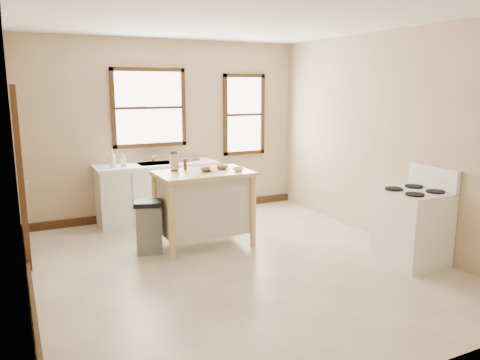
% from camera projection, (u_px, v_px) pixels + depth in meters
% --- Properties ---
extents(floor, '(5.00, 5.00, 0.00)m').
position_uv_depth(floor, '(236.00, 264.00, 5.55)').
color(floor, '#BEAD97').
rests_on(floor, ground).
extents(ceiling, '(5.00, 5.00, 0.00)m').
position_uv_depth(ceiling, '(236.00, 18.00, 5.00)').
color(ceiling, white).
rests_on(ceiling, ground).
extents(wall_back, '(4.50, 0.04, 2.80)m').
position_uv_depth(wall_back, '(168.00, 129.00, 7.47)').
color(wall_back, '#CDB187').
rests_on(wall_back, ground).
extents(wall_left, '(0.04, 5.00, 2.80)m').
position_uv_depth(wall_left, '(16.00, 161.00, 4.30)').
color(wall_left, '#CDB187').
rests_on(wall_left, ground).
extents(wall_right, '(0.04, 5.00, 2.80)m').
position_uv_depth(wall_right, '(387.00, 138.00, 6.25)').
color(wall_right, '#CDB187').
rests_on(wall_right, ground).
extents(window_main, '(1.17, 0.06, 1.22)m').
position_uv_depth(window_main, '(149.00, 108.00, 7.26)').
color(window_main, black).
rests_on(window_main, wall_back).
extents(window_side, '(0.77, 0.06, 1.37)m').
position_uv_depth(window_side, '(244.00, 115.00, 8.00)').
color(window_side, black).
rests_on(window_side, wall_back).
extents(door_left, '(0.06, 0.90, 2.10)m').
position_uv_depth(door_left, '(20.00, 175.00, 5.53)').
color(door_left, black).
rests_on(door_left, ground).
extents(baseboard_back, '(4.50, 0.04, 0.12)m').
position_uv_depth(baseboard_back, '(171.00, 211.00, 7.71)').
color(baseboard_back, black).
rests_on(baseboard_back, ground).
extents(baseboard_left, '(0.04, 5.00, 0.12)m').
position_uv_depth(baseboard_left, '(32.00, 296.00, 4.58)').
color(baseboard_left, black).
rests_on(baseboard_left, ground).
extents(sink_counter, '(1.86, 0.62, 0.92)m').
position_uv_depth(sink_counter, '(157.00, 192.00, 7.27)').
color(sink_counter, silver).
rests_on(sink_counter, ground).
extents(faucet, '(0.03, 0.03, 0.22)m').
position_uv_depth(faucet, '(153.00, 154.00, 7.31)').
color(faucet, silver).
rests_on(faucet, sink_counter).
extents(soap_bottle_a, '(0.11, 0.11, 0.26)m').
position_uv_depth(soap_bottle_a, '(112.00, 158.00, 6.80)').
color(soap_bottle_a, '#B2B2B2').
rests_on(soap_bottle_a, sink_counter).
extents(soap_bottle_b, '(0.09, 0.10, 0.17)m').
position_uv_depth(soap_bottle_b, '(123.00, 161.00, 6.85)').
color(soap_bottle_b, '#B2B2B2').
rests_on(soap_bottle_b, sink_counter).
extents(dish_rack, '(0.51, 0.45, 0.11)m').
position_uv_depth(dish_rack, '(184.00, 158.00, 7.31)').
color(dish_rack, silver).
rests_on(dish_rack, sink_counter).
extents(kitchen_island, '(1.22, 0.78, 0.99)m').
position_uv_depth(kitchen_island, '(204.00, 209.00, 6.15)').
color(kitchen_island, tan).
rests_on(kitchen_island, ground).
extents(knife_block, '(0.11, 0.11, 0.20)m').
position_uv_depth(knife_block, '(174.00, 163.00, 6.10)').
color(knife_block, '#D5B56F').
rests_on(knife_block, kitchen_island).
extents(pepper_grinder, '(0.05, 0.05, 0.15)m').
position_uv_depth(pepper_grinder, '(185.00, 164.00, 6.16)').
color(pepper_grinder, '#3C2110').
rests_on(pepper_grinder, kitchen_island).
extents(bowl_a, '(0.22, 0.22, 0.04)m').
position_uv_depth(bowl_a, '(206.00, 170.00, 6.05)').
color(bowl_a, brown).
rests_on(bowl_a, kitchen_island).
extents(bowl_b, '(0.24, 0.24, 0.04)m').
position_uv_depth(bowl_b, '(222.00, 168.00, 6.22)').
color(bowl_b, brown).
rests_on(bowl_b, kitchen_island).
extents(bowl_c, '(0.16, 0.16, 0.05)m').
position_uv_depth(bowl_c, '(238.00, 169.00, 6.09)').
color(bowl_c, silver).
rests_on(bowl_c, kitchen_island).
extents(trash_bin, '(0.42, 0.39, 0.68)m').
position_uv_depth(trash_bin, '(149.00, 227.00, 5.88)').
color(trash_bin, '#5F5E5C').
rests_on(trash_bin, ground).
extents(gas_stove, '(0.71, 0.71, 1.14)m').
position_uv_depth(gas_stove, '(412.00, 216.00, 5.53)').
color(gas_stove, white).
rests_on(gas_stove, ground).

